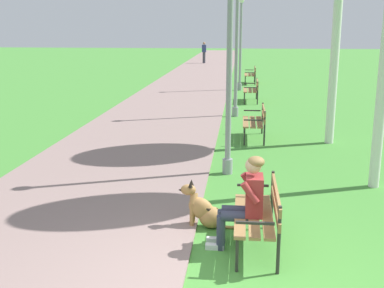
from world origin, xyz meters
The scene contains 11 objects.
paved_path centered at (-2.36, 24.00, 0.02)m, with size 3.93×60.00×0.04m, color gray.
park_bench_near centered at (0.50, 1.20, 0.51)m, with size 0.55×1.50×0.85m.
park_bench_mid centered at (0.61, 7.60, 0.51)m, with size 0.55×1.50×0.85m.
park_bench_far centered at (0.62, 14.06, 0.51)m, with size 0.55×1.50×0.85m.
park_bench_furthest centered at (0.68, 20.16, 0.51)m, with size 0.55×1.50×0.85m.
person_seated_on_near_bench centered at (0.30, 1.18, 0.68)m, with size 0.74×0.49×1.25m.
dog_shepherd centered at (-0.28, 1.79, 0.26)m, with size 0.83×0.31×0.71m.
lamp_post_near centered at (-0.03, 4.49, 2.31)m, with size 0.24×0.24×4.47m.
lamp_post_mid centered at (0.02, 10.83, 2.27)m, with size 0.24×0.24×4.39m.
lamp_post_far centered at (0.12, 17.45, 2.14)m, with size 0.24×0.24×4.14m.
pedestrian_distant centered at (-2.75, 33.35, 0.84)m, with size 0.32×0.22×1.65m.
Camera 1 is at (0.21, -4.82, 2.85)m, focal length 45.67 mm.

